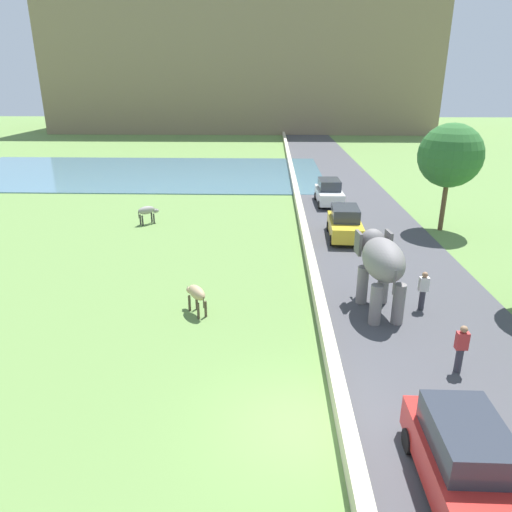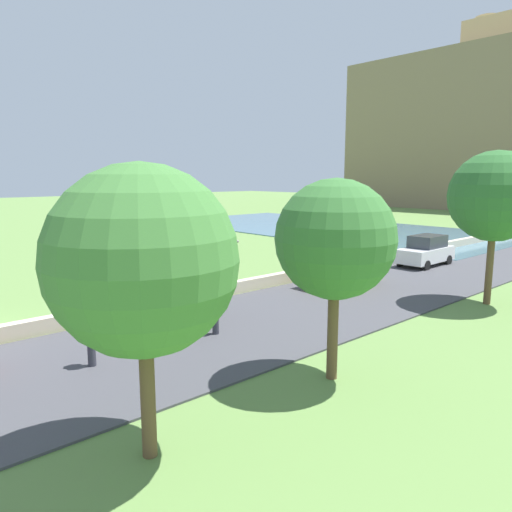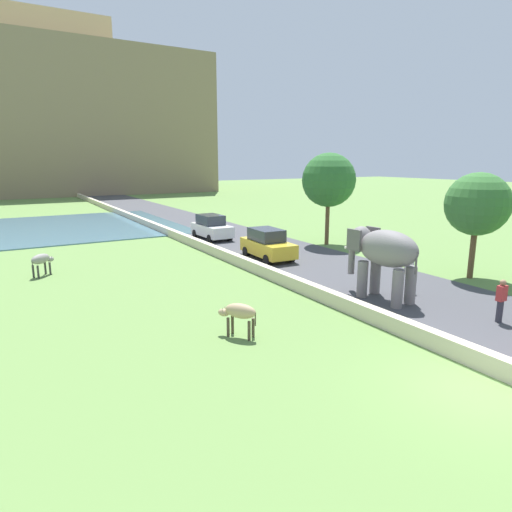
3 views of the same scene
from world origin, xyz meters
The scene contains 14 objects.
ground_plane centered at (0.00, 0.00, 0.00)m, with size 220.00×220.00×0.00m, color #608442.
road_surface centered at (5.00, 20.00, 0.03)m, with size 7.00×120.00×0.06m, color #424247.
barrier_wall centered at (1.20, 18.00, 0.29)m, with size 0.40×110.00×0.57m, color beige.
lake centered at (-14.00, 35.18, 0.04)m, with size 36.00×18.00×0.08m, color slate.
hill_distant centered at (-6.00, 83.04, 12.16)m, with size 64.00×28.00×24.32m, color #897556.
elephant centered at (3.40, 6.63, 2.04)m, with size 1.66×3.53×2.99m.
person_beside_elephant centered at (5.15, 6.71, 0.87)m, with size 0.36×0.22×1.63m.
person_trailing centered at (5.03, 2.53, 0.87)m, with size 0.36×0.22×1.63m.
car_white centered at (3.42, 23.41, 0.90)m, with size 1.83×4.02×1.80m.
car_red centered at (3.43, -2.07, 0.90)m, with size 1.82×4.01×1.80m.
car_yellow centered at (3.43, 15.61, 0.90)m, with size 1.94×4.07×1.80m.
cow_grey centered at (-8.41, 18.09, 0.84)m, with size 1.28×1.15×1.15m.
cow_tan centered at (-3.55, 6.21, 0.84)m, with size 1.07×1.33×1.15m.
tree_mid centered at (9.46, 17.47, 4.41)m, with size 3.63×3.63×6.24m.
Camera 1 is at (-0.75, -9.97, 8.45)m, focal length 33.04 mm.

